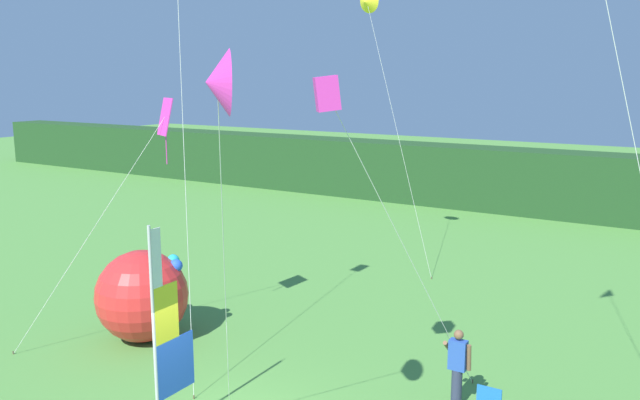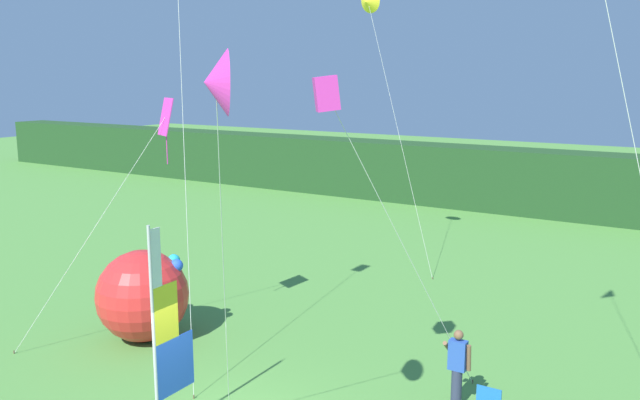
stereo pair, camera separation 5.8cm
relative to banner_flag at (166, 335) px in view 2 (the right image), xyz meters
The scene contains 8 objects.
distant_treeline 24.32m from the banner_flag, 87.67° to the left, with size 80.00×2.40×3.12m, color #1E421E.
banner_flag is the anchor object (origin of this frame).
person_near_banner 5.85m from the banner_flag, 41.90° to the left, with size 0.55×0.48×1.66m.
inflatable_balloon 4.90m from the banner_flag, 141.96° to the left, with size 2.35×2.35×2.35m.
kite_magenta_diamond_1 5.85m from the banner_flag, 134.79° to the left, with size 3.00×3.09×6.17m.
kite_yellow_delta_2 14.20m from the banner_flag, 100.40° to the left, with size 3.22×0.68×9.54m.
kite_magenta_box_3 5.31m from the banner_flag, 32.15° to the left, with size 2.02×3.77×6.71m.
kite_magenta_delta_4 5.63m from the banner_flag, 30.09° to the right, with size 2.61×3.10×7.06m.
Camera 2 is at (7.54, -8.40, 6.70)m, focal length 37.07 mm.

